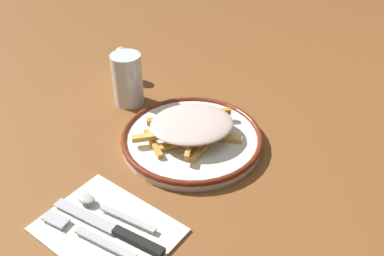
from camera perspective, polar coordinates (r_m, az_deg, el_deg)
name	(u,v)px	position (r m, az deg, el deg)	size (l,w,h in m)	color
ground_plane	(192,143)	(0.82, 0.00, -2.07)	(2.60, 2.60, 0.00)	brown
plate	(192,138)	(0.81, 0.00, -1.41)	(0.28, 0.28, 0.02)	white
fries_heap	(190,126)	(0.79, -0.31, 0.24)	(0.21, 0.21, 0.04)	#DAA250
napkin	(107,229)	(0.67, -11.78, -13.68)	(0.16, 0.21, 0.01)	silver
fork	(87,235)	(0.66, -14.47, -14.28)	(0.04, 0.18, 0.01)	silver
knife	(116,230)	(0.66, -10.55, -13.94)	(0.04, 0.21, 0.01)	black
spoon	(102,206)	(0.69, -12.50, -10.69)	(0.04, 0.15, 0.01)	silver
water_glass	(128,79)	(0.93, -9.03, 6.76)	(0.07, 0.07, 0.12)	silver
salt_shaker	(123,63)	(1.04, -9.73, 9.00)	(0.03, 0.03, 0.08)	silver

